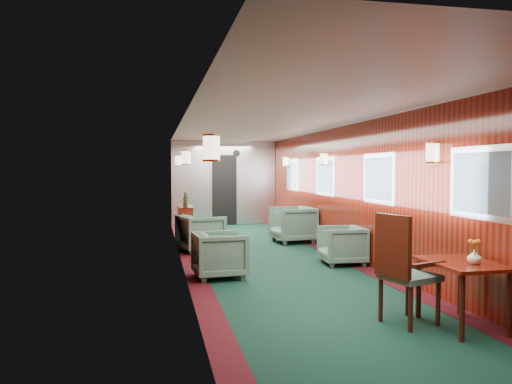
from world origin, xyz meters
TOP-DOWN VIEW (x-y plane):
  - room at (0.00, 0.00)m, footprint 12.00×12.10m
  - bulkhead at (0.00, 5.91)m, footprint 2.98×0.17m
  - windows_right at (1.49, 0.25)m, footprint 0.02×8.60m
  - wall_sconces at (0.00, 0.57)m, footprint 2.97×7.97m
  - dining_table at (1.09, -3.79)m, footprint 0.63×0.89m
  - side_chair at (0.53, -3.61)m, footprint 0.64×0.66m
  - credenza at (-1.34, 2.05)m, footprint 0.30×0.94m
  - flower_vase at (1.13, -3.93)m, footprint 0.17×0.17m
  - armchair_left_near at (-1.01, -1.03)m, footprint 0.81×0.79m
  - armchair_left_far at (-1.07, 1.37)m, footprint 0.99×0.97m
  - armchair_right_near at (1.13, -0.41)m, footprint 0.74×0.72m
  - armchair_right_far at (0.99, 2.17)m, footprint 0.96×0.93m

SIDE VIEW (x-z plane):
  - armchair_right_near at x=1.13m, z-range 0.00..0.65m
  - armchair_left_near at x=-1.01m, z-range 0.00..0.68m
  - armchair_left_far at x=-1.07m, z-range 0.00..0.72m
  - armchair_right_far at x=0.99m, z-range 0.00..0.79m
  - credenza at x=-1.34m, z-range -0.13..0.99m
  - dining_table at x=1.09m, z-range 0.23..0.89m
  - side_chair at x=0.53m, z-range 0.05..1.19m
  - flower_vase at x=1.13m, z-range 0.67..0.81m
  - bulkhead at x=0.00m, z-range -0.01..2.38m
  - windows_right at x=1.49m, z-range 1.05..1.85m
  - room at x=0.00m, z-range 0.43..2.83m
  - wall_sconces at x=0.00m, z-range 1.66..1.91m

